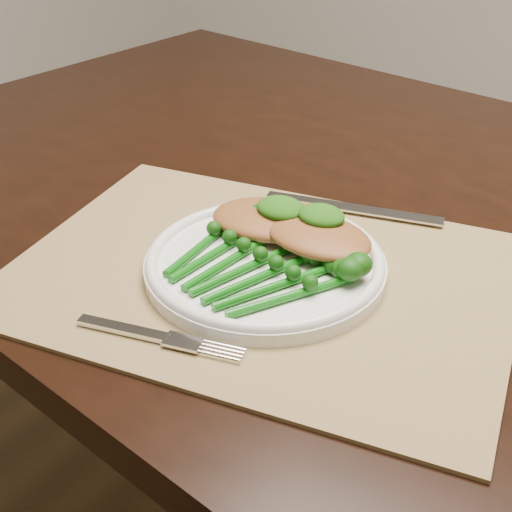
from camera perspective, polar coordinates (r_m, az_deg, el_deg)
The scene contains 10 objects.
dining_table at distance 1.08m, azimuth 10.45°, elevation -14.81°, with size 1.71×1.11×0.75m.
placemat at distance 0.72m, azimuth 0.47°, elevation -1.53°, with size 0.50×0.36×0.00m, color #957B4C.
dinner_plate at distance 0.72m, azimuth 0.73°, elevation -0.56°, with size 0.24×0.24×0.02m.
knife at distance 0.84m, azimuth 6.41°, elevation 4.00°, with size 0.21×0.07×0.01m.
fork at distance 0.63m, azimuth -6.91°, elevation -6.63°, with size 0.16×0.05×0.00m.
chicken_fillet_left at distance 0.76m, azimuth 1.27°, elevation 2.93°, with size 0.13×0.09×0.03m, color #965A2B.
chicken_fillet_right at distance 0.73m, azimuth 4.97°, elevation 1.64°, with size 0.12×0.08×0.02m, color #965A2B.
pesto_dollop_left at distance 0.75m, azimuth 2.00°, elevation 3.84°, with size 0.05×0.05×0.02m, color #14460A.
pesto_dollop_right at distance 0.73m, azimuth 5.26°, elevation 3.23°, with size 0.05×0.04×0.02m, color #14460A.
broccolini_bundle at distance 0.70m, azimuth -0.89°, elevation -1.00°, with size 0.19×0.20×0.04m.
Camera 1 is at (0.25, -0.69, 1.15)m, focal length 50.00 mm.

